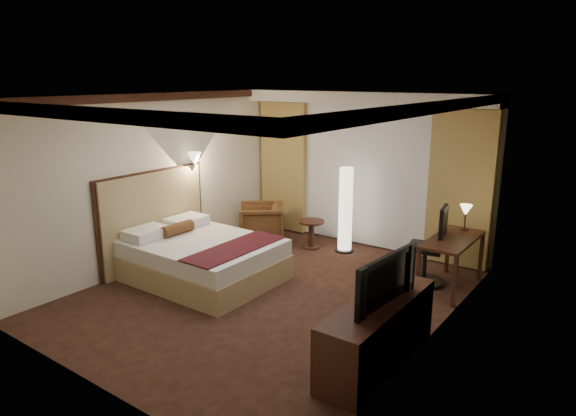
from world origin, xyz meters
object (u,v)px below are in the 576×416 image
Objects in this scene: bed at (204,259)px; desk at (451,263)px; floor_lamp at (345,210)px; dresser at (378,333)px; television at (378,273)px; office_chair at (426,245)px; side_table at (311,234)px; armchair at (261,222)px.

desk reaches higher than bed.
desk is (2.01, -0.51, -0.37)m from floor_lamp.
desk reaches higher than dresser.
floor_lamp is at bearing 165.84° from desk.
desk is 1.17× the size of television.
floor_lamp is 1.36× the size of television.
office_chair reaches higher than television.
side_table is at bearing 133.86° from dresser.
bed is 3.58m from desk.
dresser is 0.66m from television.
office_chair is at bearing 14.13° from television.
floor_lamp is (0.57, 0.18, 0.49)m from side_table.
desk is 0.71× the size of dresser.
side_table is (0.89, 0.29, -0.15)m from armchair.
desk is (2.59, -0.33, 0.13)m from side_table.
office_chair is at bearing 33.10° from bed.
armchair is 0.44× the size of dresser.
bed is at bearing 169.36° from dresser.
armchair is (-0.39, 1.86, 0.09)m from bed.
armchair is at bearing 101.95° from bed.
armchair is 0.62× the size of desk.
desk is 0.43m from office_chair.
armchair is at bearing 59.86° from television.
armchair is 0.53× the size of floor_lamp.
television reaches higher than dresser.
bed is 1.18× the size of dresser.
office_chair is 1.09× the size of television.
television is at bearing -55.13° from floor_lamp.
side_table is 2.28m from office_chair.
armchair is at bearing -162.14° from floor_lamp.
side_table is 0.42× the size of office_chair.
side_table is at bearing 172.70° from desk.
armchair is 0.73× the size of television.
dresser is at bearing -90.41° from office_chair.
floor_lamp is (1.07, 2.33, 0.43)m from bed.
armchair is 3.12m from office_chair.
side_table is at bearing 70.56° from armchair.
armchair is 4.29m from dresser.
desk is at bearing -14.16° from floor_lamp.
floor_lamp is 2.11m from desk.
armchair reaches higher than dresser.
desk is at bearing -7.30° from side_table.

